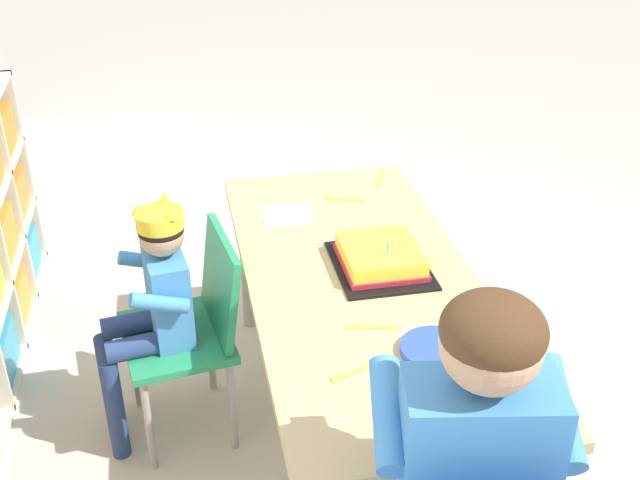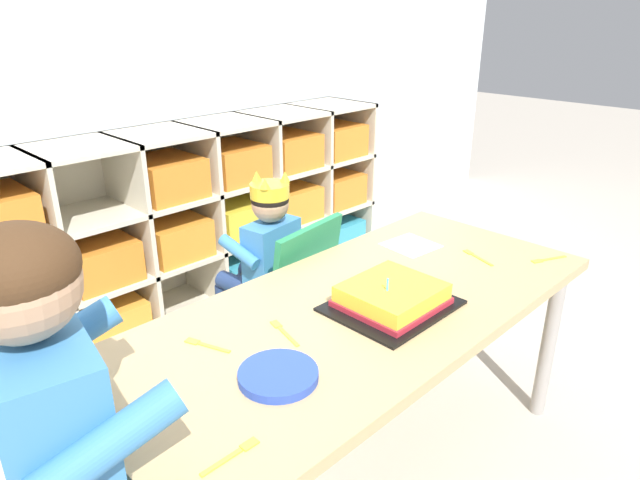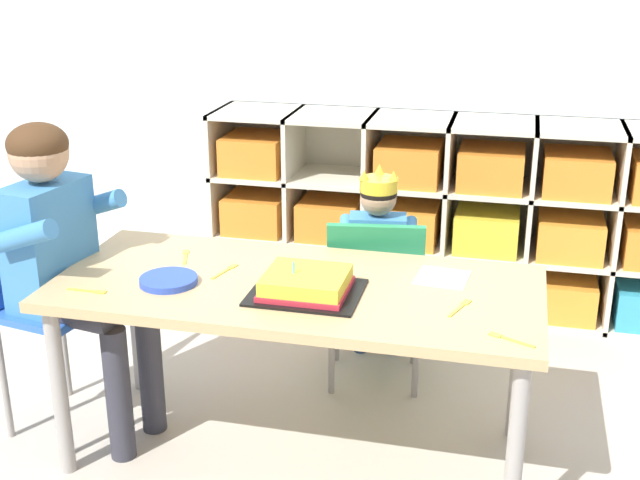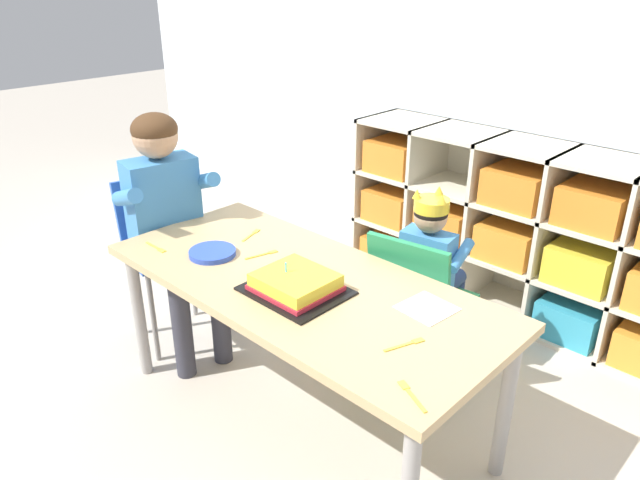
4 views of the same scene
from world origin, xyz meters
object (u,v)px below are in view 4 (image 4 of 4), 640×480
at_px(classroom_chair_blue, 416,296).
at_px(classroom_chair_adult_side, 163,241).
at_px(paper_plate_stack, 212,253).
at_px(adult_helper_seated, 169,209).
at_px(fork_by_napkin, 411,394).
at_px(fork_near_child_seat, 252,234).
at_px(fork_beside_plate_stack, 157,248).
at_px(fork_scattered_mid_table, 407,344).
at_px(activity_table, 300,295).
at_px(child_with_crown, 432,259).
at_px(birthday_cake_on_tray, 296,284).
at_px(fork_near_cake_tray, 264,254).

distance_m(classroom_chair_blue, classroom_chair_adult_side, 1.18).
bearing_deg(paper_plate_stack, adult_helper_seated, 170.49).
xyz_separation_m(fork_by_napkin, fork_near_child_seat, (-1.08, 0.37, 0.00)).
xyz_separation_m(adult_helper_seated, fork_near_child_seat, (0.35, 0.17, -0.06)).
bearing_deg(paper_plate_stack, classroom_chair_blue, 46.79).
bearing_deg(classroom_chair_blue, paper_plate_stack, 38.39).
bearing_deg(fork_near_child_seat, fork_by_napkin, 51.27).
height_order(fork_beside_plate_stack, fork_scattered_mid_table, same).
bearing_deg(fork_scattered_mid_table, fork_by_napkin, 58.86).
bearing_deg(activity_table, fork_by_napkin, -19.84).
bearing_deg(classroom_chair_blue, child_with_crown, -90.72).
bearing_deg(birthday_cake_on_tray, fork_beside_plate_stack, -167.73).
bearing_deg(adult_helper_seated, fork_near_cake_tray, -71.59).
distance_m(classroom_chair_adult_side, fork_scattered_mid_table, 1.41).
height_order(birthday_cake_on_tray, fork_near_cake_tray, birthday_cake_on_tray).
relative_size(activity_table, fork_by_napkin, 11.95).
bearing_deg(fork_scattered_mid_table, paper_plate_stack, -67.95).
height_order(adult_helper_seated, fork_near_cake_tray, adult_helper_seated).
height_order(classroom_chair_adult_side, paper_plate_stack, classroom_chair_adult_side).
bearing_deg(birthday_cake_on_tray, classroom_chair_adult_side, 176.26).
bearing_deg(adult_helper_seated, paper_plate_stack, -89.13).
bearing_deg(fork_scattered_mid_table, classroom_chair_adult_side, -72.26).
height_order(classroom_chair_blue, fork_scattered_mid_table, classroom_chair_blue).
xyz_separation_m(fork_near_cake_tray, fork_scattered_mid_table, (0.76, -0.11, 0.00)).
xyz_separation_m(adult_helper_seated, paper_plate_stack, (0.39, -0.07, -0.05)).
bearing_deg(fork_near_cake_tray, classroom_chair_adult_side, -70.89).
distance_m(child_with_crown, adult_helper_seated, 1.14).
relative_size(classroom_chair_blue, fork_near_cake_tray, 5.10).
bearing_deg(fork_near_child_seat, classroom_chair_adult_side, -92.72).
distance_m(classroom_chair_adult_side, fork_near_cake_tray, 0.66).
bearing_deg(paper_plate_stack, activity_table, 13.75).
xyz_separation_m(classroom_chair_adult_side, birthday_cake_on_tray, (0.94, -0.06, 0.16)).
xyz_separation_m(classroom_chair_adult_side, fork_beside_plate_stack, (0.30, -0.20, 0.14)).
relative_size(classroom_chair_adult_side, adult_helper_seated, 0.71).
height_order(child_with_crown, birthday_cake_on_tray, child_with_crown).
bearing_deg(classroom_chair_blue, fork_scattered_mid_table, 113.44).
xyz_separation_m(activity_table, classroom_chair_adult_side, (-0.89, -0.01, -0.07)).
relative_size(classroom_chair_blue, fork_beside_plate_stack, 5.42).
bearing_deg(adult_helper_seated, fork_scattered_mid_table, -81.01).
xyz_separation_m(birthday_cake_on_tray, fork_by_napkin, (0.61, -0.17, -0.03)).
relative_size(birthday_cake_on_tray, paper_plate_stack, 1.85).
distance_m(classroom_chair_adult_side, adult_helper_seated, 0.23).
distance_m(birthday_cake_on_tray, paper_plate_stack, 0.44).
distance_m(child_with_crown, fork_beside_plate_stack, 1.11).
height_order(adult_helper_seated, fork_near_child_seat, adult_helper_seated).
height_order(birthday_cake_on_tray, fork_near_child_seat, birthday_cake_on_tray).
bearing_deg(fork_near_cake_tray, paper_plate_stack, -30.46).
xyz_separation_m(classroom_chair_blue, fork_near_cake_tray, (-0.42, -0.45, 0.21)).
bearing_deg(fork_by_napkin, paper_plate_stack, -162.78).
bearing_deg(fork_near_child_seat, birthday_cake_on_tray, 46.92).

